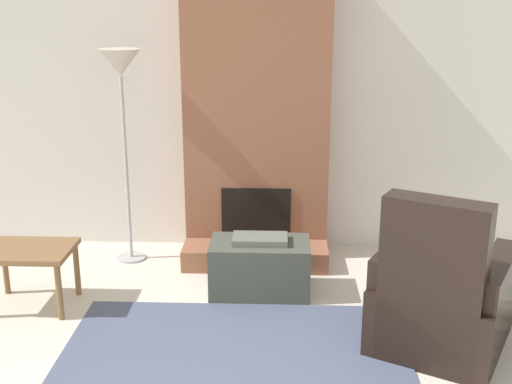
{
  "coord_description": "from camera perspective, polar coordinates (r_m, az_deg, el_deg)",
  "views": [
    {
      "loc": [
        0.21,
        -2.58,
        2.22
      ],
      "look_at": [
        0.0,
        2.74,
        0.62
      ],
      "focal_mm": 45.0,
      "sensor_mm": 36.0,
      "label": 1
    }
  ],
  "objects": [
    {
      "name": "area_rug",
      "position": [
        4.32,
        -1.89,
        -14.14
      ],
      "size": [
        2.27,
        1.4,
        0.01
      ],
      "primitive_type": "cube",
      "color": "#4C5670",
      "rests_on": "ground_plane"
    },
    {
      "name": "side_table",
      "position": [
        5.05,
        -19.56,
        -5.44
      ],
      "size": [
        0.65,
        0.49,
        0.47
      ],
      "color": "brown",
      "rests_on": "ground_plane"
    },
    {
      "name": "fireplace",
      "position": [
        5.57,
        0.06,
        6.32
      ],
      "size": [
        1.25,
        0.71,
        2.6
      ],
      "color": "#935B42",
      "rests_on": "ground_plane"
    },
    {
      "name": "ottoman",
      "position": [
        5.05,
        0.35,
        -6.62
      ],
      "size": [
        0.77,
        0.44,
        0.47
      ],
      "color": "#474C42",
      "rests_on": "ground_plane"
    },
    {
      "name": "wall_back",
      "position": [
        5.78,
        0.15,
        7.57
      ],
      "size": [
        7.22,
        0.06,
        2.6
      ],
      "primitive_type": "cube",
      "color": "silver",
      "rests_on": "ground_plane"
    },
    {
      "name": "floor_lamp_left",
      "position": [
        5.47,
        -11.93,
        10.02
      ],
      "size": [
        0.35,
        0.35,
        1.84
      ],
      "color": "#ADADB2",
      "rests_on": "ground_plane"
    },
    {
      "name": "armchair",
      "position": [
        4.43,
        16.08,
        -9.33
      ],
      "size": [
        1.13,
        1.18,
        1.1
      ],
      "rotation": [
        0.0,
        0.0,
        2.66
      ],
      "color": "black",
      "rests_on": "ground_plane"
    }
  ]
}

